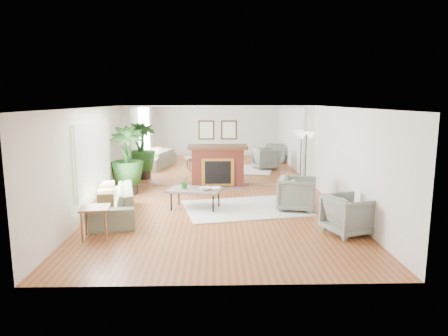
{
  "coord_description": "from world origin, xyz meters",
  "views": [
    {
      "loc": [
        -0.1,
        -8.96,
        2.68
      ],
      "look_at": [
        0.13,
        0.6,
        1.04
      ],
      "focal_mm": 32.0,
      "sensor_mm": 36.0,
      "label": 1
    }
  ],
  "objects_px": {
    "side_table": "(95,212)",
    "fireplace": "(218,166)",
    "sofa": "(112,203)",
    "armchair_back": "(297,194)",
    "potted_ficus": "(127,158)",
    "armchair_front": "(349,215)",
    "floor_lamp": "(306,140)",
    "coffee_table": "(195,191)"
  },
  "relations": [
    {
      "from": "armchair_front",
      "to": "side_table",
      "type": "xyz_separation_m",
      "value": [
        -5.03,
        -0.13,
        0.13
      ]
    },
    {
      "from": "fireplace",
      "to": "coffee_table",
      "type": "relative_size",
      "value": 1.44
    },
    {
      "from": "coffee_table",
      "to": "armchair_front",
      "type": "relative_size",
      "value": 1.64
    },
    {
      "from": "sofa",
      "to": "side_table",
      "type": "bearing_deg",
      "value": -12.2
    },
    {
      "from": "coffee_table",
      "to": "side_table",
      "type": "bearing_deg",
      "value": -132.08
    },
    {
      "from": "side_table",
      "to": "floor_lamp",
      "type": "height_order",
      "value": "floor_lamp"
    },
    {
      "from": "sofa",
      "to": "armchair_front",
      "type": "relative_size",
      "value": 2.72
    },
    {
      "from": "fireplace",
      "to": "potted_ficus",
      "type": "height_order",
      "value": "fireplace"
    },
    {
      "from": "armchair_back",
      "to": "sofa",
      "type": "bearing_deg",
      "value": 112.19
    },
    {
      "from": "sofa",
      "to": "armchair_back",
      "type": "bearing_deg",
      "value": 83.84
    },
    {
      "from": "coffee_table",
      "to": "armchair_front",
      "type": "bearing_deg",
      "value": -31.16
    },
    {
      "from": "armchair_back",
      "to": "armchair_front",
      "type": "relative_size",
      "value": 1.03
    },
    {
      "from": "potted_ficus",
      "to": "armchair_front",
      "type": "bearing_deg",
      "value": -34.54
    },
    {
      "from": "armchair_back",
      "to": "potted_ficus",
      "type": "relative_size",
      "value": 0.46
    },
    {
      "from": "armchair_back",
      "to": "potted_ficus",
      "type": "bearing_deg",
      "value": 83.75
    },
    {
      "from": "armchair_back",
      "to": "floor_lamp",
      "type": "height_order",
      "value": "floor_lamp"
    },
    {
      "from": "armchair_front",
      "to": "floor_lamp",
      "type": "height_order",
      "value": "floor_lamp"
    },
    {
      "from": "coffee_table",
      "to": "floor_lamp",
      "type": "bearing_deg",
      "value": 36.81
    },
    {
      "from": "armchair_back",
      "to": "armchair_front",
      "type": "distance_m",
      "value": 1.91
    },
    {
      "from": "fireplace",
      "to": "sofa",
      "type": "relative_size",
      "value": 0.87
    },
    {
      "from": "coffee_table",
      "to": "floor_lamp",
      "type": "distance_m",
      "value": 4.22
    },
    {
      "from": "coffee_table",
      "to": "side_table",
      "type": "distance_m",
      "value": 2.76
    },
    {
      "from": "armchair_front",
      "to": "side_table",
      "type": "height_order",
      "value": "armchair_front"
    },
    {
      "from": "armchair_back",
      "to": "side_table",
      "type": "bearing_deg",
      "value": 129.13
    },
    {
      "from": "coffee_table",
      "to": "armchair_back",
      "type": "distance_m",
      "value": 2.5
    },
    {
      "from": "fireplace",
      "to": "floor_lamp",
      "type": "height_order",
      "value": "fireplace"
    },
    {
      "from": "coffee_table",
      "to": "floor_lamp",
      "type": "xyz_separation_m",
      "value": [
        3.28,
        2.46,
        0.99
      ]
    },
    {
      "from": "coffee_table",
      "to": "armchair_front",
      "type": "distance_m",
      "value": 3.72
    },
    {
      "from": "fireplace",
      "to": "sofa",
      "type": "xyz_separation_m",
      "value": [
        -2.45,
        -3.27,
        -0.31
      ]
    },
    {
      "from": "side_table",
      "to": "potted_ficus",
      "type": "relative_size",
      "value": 0.32
    },
    {
      "from": "fireplace",
      "to": "armchair_back",
      "type": "relative_size",
      "value": 2.27
    },
    {
      "from": "fireplace",
      "to": "coffee_table",
      "type": "bearing_deg",
      "value": -102.55
    },
    {
      "from": "sofa",
      "to": "potted_ficus",
      "type": "height_order",
      "value": "potted_ficus"
    },
    {
      "from": "side_table",
      "to": "fireplace",
      "type": "bearing_deg",
      "value": 62.46
    },
    {
      "from": "sofa",
      "to": "armchair_back",
      "type": "distance_m",
      "value": 4.39
    },
    {
      "from": "floor_lamp",
      "to": "fireplace",
      "type": "bearing_deg",
      "value": 176.63
    },
    {
      "from": "fireplace",
      "to": "side_table",
      "type": "bearing_deg",
      "value": -117.54
    },
    {
      "from": "armchair_back",
      "to": "coffee_table",
      "type": "bearing_deg",
      "value": 102.15
    },
    {
      "from": "potted_ficus",
      "to": "floor_lamp",
      "type": "xyz_separation_m",
      "value": [
        5.29,
        0.81,
        0.42
      ]
    },
    {
      "from": "fireplace",
      "to": "floor_lamp",
      "type": "relative_size",
      "value": 1.2
    },
    {
      "from": "side_table",
      "to": "floor_lamp",
      "type": "bearing_deg",
      "value": 41.28
    },
    {
      "from": "sofa",
      "to": "potted_ficus",
      "type": "xyz_separation_m",
      "value": [
        -0.14,
        2.31,
        0.69
      ]
    }
  ]
}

